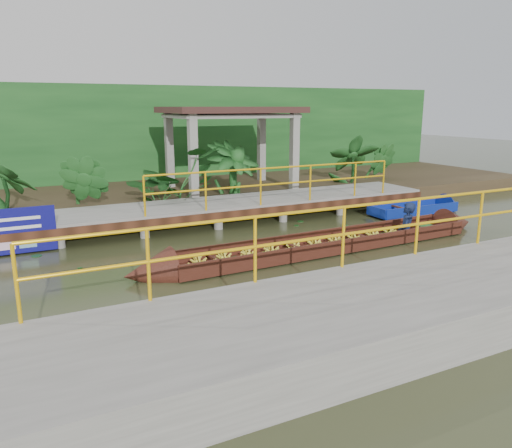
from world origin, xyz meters
name	(u,v)px	position (x,y,z in m)	size (l,w,h in m)	color
ground	(224,261)	(0.00, 0.00, 0.00)	(80.00, 80.00, 0.00)	#2C3319
land_strip	(137,196)	(0.00, 7.50, 0.23)	(30.00, 8.00, 0.45)	#34281A
far_dock	(174,210)	(0.02, 3.43, 0.48)	(16.00, 2.06, 1.66)	slate
near_dock	(399,309)	(1.00, -4.20, 0.30)	(18.00, 2.40, 1.73)	slate
pavilion	(231,118)	(3.00, 6.30, 2.82)	(4.40, 3.00, 3.00)	slate
foliage_backdrop	(118,139)	(0.00, 10.00, 2.00)	(30.00, 0.80, 4.00)	#154218
vendor_boat	(339,239)	(2.78, -0.29, 0.22)	(9.47, 1.25, 2.02)	#33160D
moored_blue_boat	(432,208)	(7.79, 1.71, 0.14)	(3.31, 0.93, 0.78)	navy
tropical_plants	(222,166)	(2.25, 5.30, 1.35)	(14.44, 1.44, 1.79)	#154218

